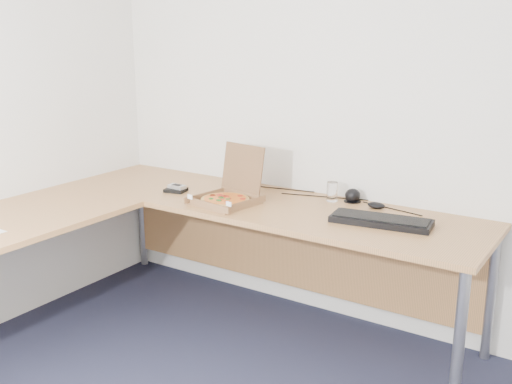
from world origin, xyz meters
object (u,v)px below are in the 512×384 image
Objects in this scene: pizza_box at (227,197)px; desk at (165,216)px; drinking_glass at (332,192)px; keyboard at (381,221)px; wallet at (176,190)px.

desk is at bearing -111.92° from pizza_box.
desk is 7.24× the size of pizza_box.
pizza_box is 0.59m from drinking_glass.
pizza_box is 0.71× the size of keyboard.
pizza_box is 2.94× the size of wallet.
pizza_box reaches higher than drinking_glass.
keyboard is (1.04, 0.42, 0.04)m from desk.
wallet is at bearing 175.63° from keyboard.
drinking_glass is 0.92m from wallet.
desk is 23.19× the size of drinking_glass.
wallet is (-0.86, -0.32, -0.04)m from drinking_glass.
wallet is (-0.40, 0.03, -0.03)m from pizza_box.
pizza_box is at bearing -17.71° from wallet.
desk is 21.27× the size of wallet.
drinking_glass reaches higher than desk.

